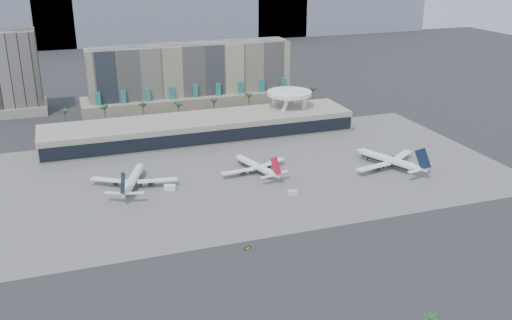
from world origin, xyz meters
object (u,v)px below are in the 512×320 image
object	(u,v)px
airliner_centre	(256,166)
service_vehicle_a	(170,188)
airliner_right	(389,160)
taxiway_sign	(248,248)
airliner_left	(133,180)
service_vehicle_b	(292,193)

from	to	relation	value
airliner_centre	service_vehicle_a	world-z (taller)	airliner_centre
airliner_right	taxiway_sign	bearing A→B (deg)	-172.37
airliner_left	airliner_centre	bearing A→B (deg)	18.68
airliner_right	service_vehicle_a	xyz separation A→B (m)	(-105.17, 7.67, -2.52)
service_vehicle_a	taxiway_sign	bearing A→B (deg)	-56.00
airliner_right	service_vehicle_a	distance (m)	105.48
service_vehicle_a	airliner_left	bearing A→B (deg)	168.36
airliner_centre	airliner_left	bearing A→B (deg)	162.23
service_vehicle_b	airliner_centre	bearing A→B (deg)	104.16
airliner_centre	service_vehicle_a	distance (m)	43.09
airliner_centre	service_vehicle_b	world-z (taller)	airliner_centre
airliner_left	airliner_centre	distance (m)	57.08
airliner_left	airliner_right	xyz separation A→B (m)	(119.79, -16.52, 0.20)
service_vehicle_a	taxiway_sign	xyz separation A→B (m)	(15.68, -60.70, -0.66)
airliner_centre	service_vehicle_b	size ratio (longest dim) A/B	9.20
service_vehicle_a	airliner_centre	bearing A→B (deg)	29.20
airliner_right	taxiway_sign	distance (m)	104.07
service_vehicle_b	taxiway_sign	bearing A→B (deg)	-128.62
airliner_centre	service_vehicle_b	xyz separation A→B (m)	(6.30, -29.64, -2.20)
airliner_centre	service_vehicle_a	xyz separation A→B (m)	(-42.43, -7.23, -2.01)
airliner_right	taxiway_sign	xyz separation A→B (m)	(-89.49, -53.03, -3.18)
service_vehicle_a	taxiway_sign	distance (m)	62.70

